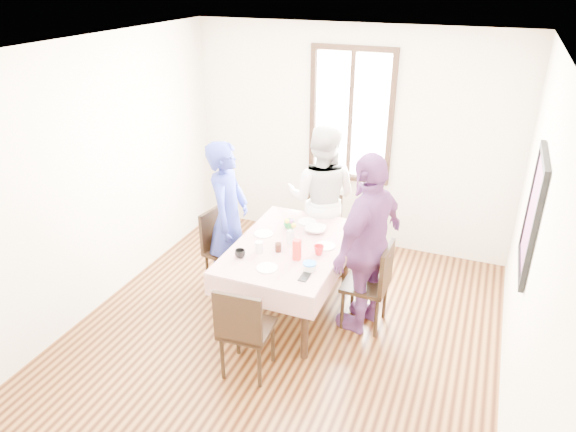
# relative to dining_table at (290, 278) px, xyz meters

# --- Properties ---
(ground) EXTENTS (4.50, 4.50, 0.00)m
(ground) POSITION_rel_dining_table_xyz_m (0.10, -0.50, -0.38)
(ground) COLOR black
(ground) RESTS_ON ground
(back_wall) EXTENTS (4.00, 0.00, 4.00)m
(back_wall) POSITION_rel_dining_table_xyz_m (0.10, 1.75, 0.98)
(back_wall) COLOR beige
(back_wall) RESTS_ON ground
(right_wall) EXTENTS (0.00, 4.50, 4.50)m
(right_wall) POSITION_rel_dining_table_xyz_m (2.10, -0.50, 0.98)
(right_wall) COLOR beige
(right_wall) RESTS_ON ground
(window_frame) EXTENTS (1.02, 0.06, 1.62)m
(window_frame) POSITION_rel_dining_table_xyz_m (0.10, 1.73, 1.27)
(window_frame) COLOR black
(window_frame) RESTS_ON back_wall
(window_pane) EXTENTS (0.90, 0.02, 1.50)m
(window_pane) POSITION_rel_dining_table_xyz_m (0.10, 1.74, 1.27)
(window_pane) COLOR white
(window_pane) RESTS_ON back_wall
(art_poster) EXTENTS (0.04, 0.76, 0.96)m
(art_poster) POSITION_rel_dining_table_xyz_m (2.08, -0.20, 1.18)
(art_poster) COLOR red
(art_poster) RESTS_ON right_wall
(dining_table) EXTENTS (0.93, 1.45, 0.75)m
(dining_table) POSITION_rel_dining_table_xyz_m (0.00, 0.00, 0.00)
(dining_table) COLOR black
(dining_table) RESTS_ON ground
(tablecloth) EXTENTS (1.05, 1.57, 0.01)m
(tablecloth) POSITION_rel_dining_table_xyz_m (0.00, 0.00, 0.38)
(tablecloth) COLOR #5C080B
(tablecloth) RESTS_ON dining_table
(chair_left) EXTENTS (0.49, 0.49, 0.91)m
(chair_left) POSITION_rel_dining_table_xyz_m (-0.78, 0.14, 0.08)
(chair_left) COLOR black
(chair_left) RESTS_ON ground
(chair_right) EXTENTS (0.43, 0.43, 0.91)m
(chair_right) POSITION_rel_dining_table_xyz_m (0.78, 0.05, 0.08)
(chair_right) COLOR black
(chair_right) RESTS_ON ground
(chair_far) EXTENTS (0.47, 0.47, 0.91)m
(chair_far) POSITION_rel_dining_table_xyz_m (-0.00, 1.00, 0.08)
(chair_far) COLOR black
(chair_far) RESTS_ON ground
(chair_near) EXTENTS (0.45, 0.45, 0.91)m
(chair_near) POSITION_rel_dining_table_xyz_m (-0.00, -1.00, 0.08)
(chair_near) COLOR black
(chair_near) RESTS_ON ground
(person_left) EXTENTS (0.50, 0.67, 1.70)m
(person_left) POSITION_rel_dining_table_xyz_m (-0.76, 0.14, 0.48)
(person_left) COLOR navy
(person_left) RESTS_ON ground
(person_far) EXTENTS (0.89, 0.72, 1.73)m
(person_far) POSITION_rel_dining_table_xyz_m (0.00, 0.98, 0.49)
(person_far) COLOR beige
(person_far) RESTS_ON ground
(person_right) EXTENTS (0.74, 1.14, 1.81)m
(person_right) POSITION_rel_dining_table_xyz_m (0.76, 0.05, 0.53)
(person_right) COLOR #5F3065
(person_right) RESTS_ON ground
(mug_black) EXTENTS (0.11, 0.11, 0.08)m
(mug_black) POSITION_rel_dining_table_xyz_m (-0.35, -0.41, 0.43)
(mug_black) COLOR black
(mug_black) RESTS_ON tablecloth
(mug_flag) EXTENTS (0.13, 0.13, 0.09)m
(mug_flag) POSITION_rel_dining_table_xyz_m (0.33, -0.08, 0.43)
(mug_flag) COLOR red
(mug_flag) RESTS_ON tablecloth
(mug_green) EXTENTS (0.13, 0.13, 0.09)m
(mug_green) POSITION_rel_dining_table_xyz_m (-0.14, 0.34, 0.43)
(mug_green) COLOR #0C7226
(mug_green) RESTS_ON tablecloth
(serving_bowl) EXTENTS (0.24, 0.24, 0.05)m
(serving_bowl) POSITION_rel_dining_table_xyz_m (0.14, 0.36, 0.41)
(serving_bowl) COLOR white
(serving_bowl) RESTS_ON tablecloth
(juice_carton) EXTENTS (0.07, 0.07, 0.21)m
(juice_carton) POSITION_rel_dining_table_xyz_m (0.17, -0.24, 0.49)
(juice_carton) COLOR red
(juice_carton) RESTS_ON tablecloth
(butter_tub) EXTENTS (0.12, 0.12, 0.06)m
(butter_tub) POSITION_rel_dining_table_xyz_m (0.34, -0.37, 0.42)
(butter_tub) COLOR white
(butter_tub) RESTS_ON tablecloth
(jam_jar) EXTENTS (0.06, 0.06, 0.09)m
(jam_jar) POSITION_rel_dining_table_xyz_m (-0.05, -0.17, 0.43)
(jam_jar) COLOR black
(jam_jar) RESTS_ON tablecloth
(drinking_glass) EXTENTS (0.08, 0.08, 0.11)m
(drinking_glass) POSITION_rel_dining_table_xyz_m (-0.22, -0.25, 0.44)
(drinking_glass) COLOR silver
(drinking_glass) RESTS_ON tablecloth
(smartphone) EXTENTS (0.08, 0.15, 0.01)m
(smartphone) POSITION_rel_dining_table_xyz_m (0.34, -0.52, 0.39)
(smartphone) COLOR black
(smartphone) RESTS_ON tablecloth
(flower_vase) EXTENTS (0.07, 0.07, 0.15)m
(flower_vase) POSITION_rel_dining_table_xyz_m (-0.01, 0.03, 0.46)
(flower_vase) COLOR silver
(flower_vase) RESTS_ON tablecloth
(plate_left) EXTENTS (0.20, 0.20, 0.01)m
(plate_left) POSITION_rel_dining_table_xyz_m (-0.33, 0.11, 0.39)
(plate_left) COLOR white
(plate_left) RESTS_ON tablecloth
(plate_right) EXTENTS (0.20, 0.20, 0.01)m
(plate_right) POSITION_rel_dining_table_xyz_m (0.34, 0.10, 0.39)
(plate_right) COLOR white
(plate_right) RESTS_ON tablecloth
(plate_far) EXTENTS (0.20, 0.20, 0.01)m
(plate_far) POSITION_rel_dining_table_xyz_m (-0.01, 0.54, 0.39)
(plate_far) COLOR white
(plate_far) RESTS_ON tablecloth
(plate_near) EXTENTS (0.20, 0.20, 0.01)m
(plate_near) POSITION_rel_dining_table_xyz_m (-0.03, -0.50, 0.39)
(plate_near) COLOR white
(plate_near) RESTS_ON tablecloth
(butter_lid) EXTENTS (0.12, 0.12, 0.01)m
(butter_lid) POSITION_rel_dining_table_xyz_m (0.34, -0.37, 0.45)
(butter_lid) COLOR blue
(butter_lid) RESTS_ON butter_tub
(flower_bunch) EXTENTS (0.09, 0.09, 0.10)m
(flower_bunch) POSITION_rel_dining_table_xyz_m (-0.01, 0.03, 0.58)
(flower_bunch) COLOR yellow
(flower_bunch) RESTS_ON flower_vase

